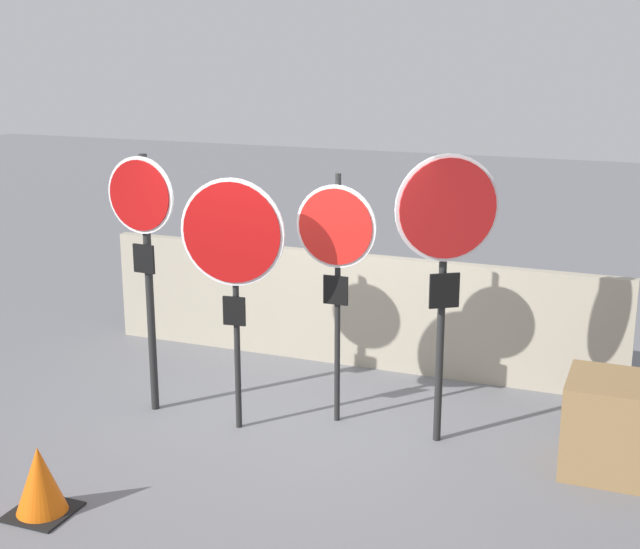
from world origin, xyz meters
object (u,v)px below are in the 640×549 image
stop_sign_1 (233,246)px  stop_sign_2 (336,245)px  storage_crate (615,426)px  traffic_cone_0 (40,481)px  stop_sign_0 (144,232)px  stop_sign_3 (446,234)px

stop_sign_1 → stop_sign_2: size_ratio=1.00×
stop_sign_2 → storage_crate: 2.75m
traffic_cone_0 → storage_crate: bearing=30.1°
stop_sign_0 → stop_sign_1: (0.94, -0.09, -0.04)m
stop_sign_1 → stop_sign_3: bearing=6.6°
stop_sign_1 → stop_sign_3: (1.76, 0.40, 0.17)m
stop_sign_0 → traffic_cone_0: (0.25, -1.94, -1.47)m
stop_sign_0 → stop_sign_2: size_ratio=1.06×
stop_sign_2 → traffic_cone_0: size_ratio=4.30×
stop_sign_3 → storage_crate: 2.06m
stop_sign_1 → stop_sign_3: size_ratio=0.91×
stop_sign_1 → storage_crate: size_ratio=2.89×
stop_sign_0 → storage_crate: bearing=8.6°
stop_sign_3 → storage_crate: stop_sign_3 is taller
stop_sign_0 → stop_sign_2: 1.75m
stop_sign_1 → storage_crate: (3.21, 0.40, -1.30)m
stop_sign_0 → stop_sign_3: stop_sign_3 is taller
stop_sign_1 → stop_sign_0: bearing=168.1°
stop_sign_2 → stop_sign_3: stop_sign_3 is taller
stop_sign_0 → stop_sign_1: bearing=-1.2°
storage_crate → stop_sign_2: bearing=178.4°
stop_sign_3 → traffic_cone_0: bearing=-170.6°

